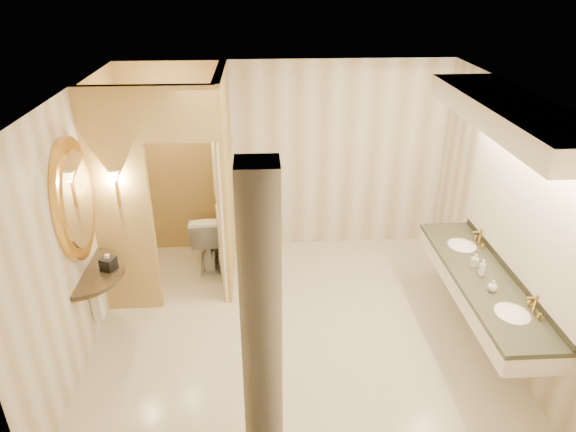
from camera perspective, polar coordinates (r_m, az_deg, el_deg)
The scene contains 16 objects.
floor at distance 6.13m, azimuth 0.80°, elevation -12.06°, with size 4.50×4.50×0.00m, color beige.
ceiling at distance 4.94m, azimuth 1.00°, elevation 13.38°, with size 4.50×4.50×0.00m, color white.
wall_back at distance 7.24m, azimuth -0.27°, elevation 6.44°, with size 4.50×0.02×2.70m, color beige.
wall_front at distance 3.74m, azimuth 3.19°, elevation -14.73°, with size 4.50×0.02×2.70m, color beige.
wall_left at distance 5.71m, azimuth -22.27°, elevation -1.28°, with size 0.02×4.00×2.70m, color beige.
wall_right at distance 5.99m, azimuth 22.89°, elevation -0.10°, with size 0.02×4.00×2.70m, color beige.
toilet_closet at distance 6.30m, azimuth -9.91°, elevation 3.30°, with size 1.50×1.55×2.70m.
wall_sconce at distance 5.83m, azimuth -18.67°, elevation 4.06°, with size 0.14×0.14×0.42m.
vanity at distance 5.44m, azimuth 22.53°, elevation 0.59°, with size 0.75×2.59×2.09m.
console_shelf at distance 5.64m, azimuth -22.09°, elevation -1.64°, with size 0.98×0.98×1.94m.
pillar at distance 3.87m, azimuth -2.95°, elevation -13.02°, with size 0.29×0.29×2.70m, color white.
tissue_box at distance 5.78m, azimuth -19.33°, elevation -5.03°, with size 0.14×0.14×0.14m, color black.
toilet at distance 7.15m, azimuth -8.86°, elevation -2.40°, with size 0.46×0.80×0.82m, color white.
soap_bottle_a at distance 5.87m, azimuth 20.05°, elevation -4.61°, with size 0.06×0.07×0.14m, color beige.
soap_bottle_b at distance 5.51m, azimuth 21.79°, elevation -7.21°, with size 0.10×0.10×0.12m, color silver.
soap_bottle_c at distance 5.71m, azimuth 20.77°, elevation -5.37°, with size 0.07×0.07×0.19m, color #C6B28C.
Camera 1 is at (-0.37, -4.80, 3.79)m, focal length 32.00 mm.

